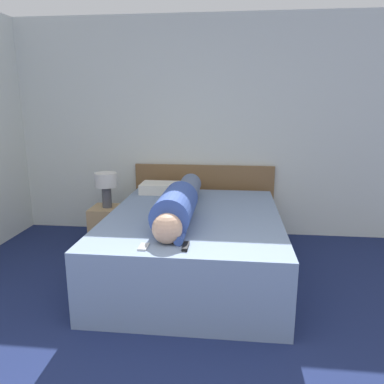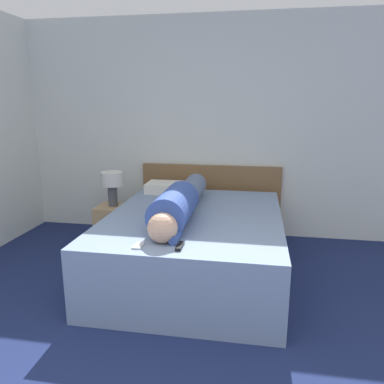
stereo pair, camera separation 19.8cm
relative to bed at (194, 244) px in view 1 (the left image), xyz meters
The scene contains 9 objects.
wall_back 1.61m from the bed, 95.40° to the left, with size 5.58×0.06×2.60m.
bed is the anchor object (origin of this frame).
headboard 1.19m from the bed, 90.00° to the left, with size 1.71×0.04×0.86m.
nightstand 1.20m from the bed, 150.44° to the left, with size 0.36×0.36×0.47m.
table_lamp 1.27m from the bed, 150.44° to the left, with size 0.24×0.24×0.39m.
person_lying 0.47m from the bed, 135.14° to the right, with size 0.31×1.67×0.31m.
pillow_near_headboard 0.97m from the bed, 115.98° to the left, with size 0.60×0.32×0.11m.
tv_remote 0.89m from the bed, 87.99° to the right, with size 0.04×0.15×0.02m.
cell_phone 0.95m from the bed, 107.71° to the right, with size 0.06×0.13×0.01m.
Camera 1 is at (0.47, -1.05, 1.62)m, focal length 35.00 mm.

